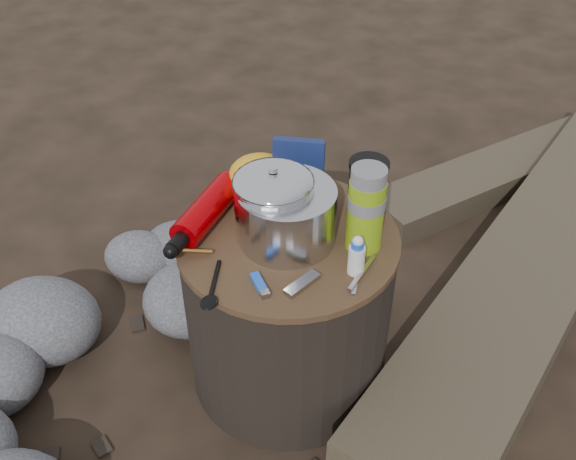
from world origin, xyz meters
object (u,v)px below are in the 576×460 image
(stump, at_px, (288,309))
(fuel_bottle, at_px, (207,210))
(camping_pot, at_px, (274,204))
(travel_mug, at_px, (367,187))
(log_main, at_px, (539,261))
(thermos, at_px, (366,209))

(stump, height_order, fuel_bottle, fuel_bottle)
(stump, relative_size, fuel_bottle, 1.76)
(stump, xyz_separation_m, fuel_bottle, (-0.19, 0.00, 0.26))
(camping_pot, distance_m, fuel_bottle, 0.17)
(fuel_bottle, height_order, travel_mug, travel_mug)
(log_main, relative_size, thermos, 9.53)
(log_main, bearing_deg, travel_mug, -121.34)
(camping_pot, distance_m, travel_mug, 0.23)
(camping_pot, xyz_separation_m, fuel_bottle, (-0.16, 0.00, -0.05))
(stump, height_order, log_main, stump)
(stump, relative_size, log_main, 0.27)
(log_main, relative_size, travel_mug, 14.34)
(travel_mug, bearing_deg, camping_pot, -140.82)
(stump, bearing_deg, camping_pot, -177.36)
(stump, relative_size, thermos, 2.53)
(log_main, distance_m, thermos, 0.85)
(thermos, relative_size, travel_mug, 1.50)
(camping_pot, xyz_separation_m, travel_mug, (0.18, 0.15, -0.02))
(thermos, bearing_deg, fuel_bottle, -177.60)
(stump, bearing_deg, fuel_bottle, 179.38)
(fuel_bottle, bearing_deg, thermos, 9.89)
(fuel_bottle, relative_size, thermos, 1.44)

